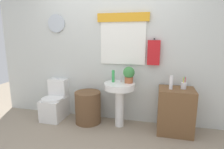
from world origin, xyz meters
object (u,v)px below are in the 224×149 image
(laundry_hamper, at_px, (88,107))
(lotion_bottle, at_px, (171,82))
(wooden_cabinet, at_px, (175,111))
(pedestal_sink, at_px, (120,94))
(toothbrush_cup, at_px, (184,86))
(potted_plant, at_px, (129,74))
(soap_bottle, at_px, (113,76))
(toilet, at_px, (55,103))

(laundry_hamper, relative_size, lotion_bottle, 2.66)
(lotion_bottle, bearing_deg, wooden_cabinet, 23.14)
(pedestal_sink, height_order, toothbrush_cup, toothbrush_cup)
(wooden_cabinet, xyz_separation_m, potted_plant, (-0.75, 0.06, 0.54))
(toothbrush_cup, bearing_deg, soap_bottle, 178.45)
(toilet, bearing_deg, soap_bottle, 0.85)
(laundry_hamper, height_order, wooden_cabinet, wooden_cabinet)
(wooden_cabinet, bearing_deg, soap_bottle, 177.17)
(laundry_hamper, height_order, pedestal_sink, pedestal_sink)
(laundry_hamper, height_order, toothbrush_cup, toothbrush_cup)
(soap_bottle, relative_size, potted_plant, 0.74)
(wooden_cabinet, xyz_separation_m, toothbrush_cup, (0.09, 0.02, 0.41))
(lotion_bottle, height_order, toothbrush_cup, lotion_bottle)
(soap_bottle, height_order, toothbrush_cup, soap_bottle)
(soap_bottle, height_order, potted_plant, potted_plant)
(laundry_hamper, bearing_deg, toilet, 177.05)
(laundry_hamper, relative_size, wooden_cabinet, 0.78)
(potted_plant, distance_m, lotion_bottle, 0.67)
(wooden_cabinet, distance_m, soap_bottle, 1.13)
(pedestal_sink, xyz_separation_m, soap_bottle, (-0.12, 0.05, 0.29))
(toilet, height_order, soap_bottle, soap_bottle)
(soap_bottle, bearing_deg, laundry_hamper, -173.56)
(toilet, bearing_deg, potted_plant, 1.11)
(wooden_cabinet, height_order, lotion_bottle, lotion_bottle)
(wooden_cabinet, relative_size, lotion_bottle, 3.42)
(toothbrush_cup, bearing_deg, toilet, 179.65)
(soap_bottle, distance_m, toothbrush_cup, 1.11)
(wooden_cabinet, distance_m, potted_plant, 0.93)
(pedestal_sink, relative_size, toothbrush_cup, 4.04)
(toilet, relative_size, potted_plant, 2.73)
(soap_bottle, distance_m, lotion_bottle, 0.92)
(pedestal_sink, distance_m, soap_bottle, 0.31)
(toothbrush_cup, bearing_deg, wooden_cabinet, -167.87)
(lotion_bottle, xyz_separation_m, toothbrush_cup, (0.19, 0.06, -0.05))
(pedestal_sink, relative_size, lotion_bottle, 3.59)
(potted_plant, distance_m, toothbrush_cup, 0.86)
(laundry_hamper, xyz_separation_m, toothbrush_cup, (1.55, 0.02, 0.49))
(toilet, height_order, wooden_cabinet, toilet)
(wooden_cabinet, bearing_deg, laundry_hamper, 180.00)
(laundry_hamper, xyz_separation_m, pedestal_sink, (0.56, 0.00, 0.29))
(laundry_hamper, distance_m, lotion_bottle, 1.46)
(soap_bottle, relative_size, lotion_bottle, 0.95)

